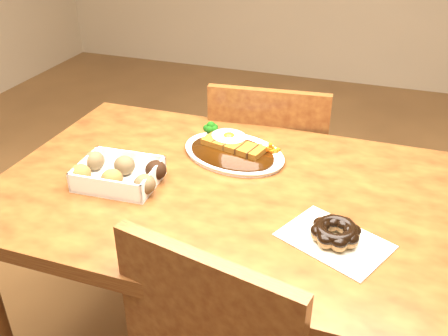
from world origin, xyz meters
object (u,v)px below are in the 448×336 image
(chair_far, at_px, (269,176))
(katsu_curry_plate, at_px, (233,150))
(pon_de_ring, at_px, (335,233))
(donut_box, at_px, (118,173))
(table, at_px, (224,217))

(chair_far, xyz_separation_m, katsu_curry_plate, (-0.03, -0.36, 0.29))
(pon_de_ring, bearing_deg, donut_box, 173.82)
(katsu_curry_plate, bearing_deg, pon_de_ring, -42.38)
(pon_de_ring, bearing_deg, chair_far, 114.93)
(chair_far, height_order, katsu_curry_plate, chair_far)
(table, distance_m, pon_de_ring, 0.36)
(katsu_curry_plate, xyz_separation_m, donut_box, (-0.24, -0.25, 0.01))
(table, bearing_deg, chair_far, 90.58)
(chair_far, height_order, pon_de_ring, chair_far)
(katsu_curry_plate, xyz_separation_m, pon_de_ring, (0.34, -0.31, 0.01))
(table, distance_m, donut_box, 0.31)
(katsu_curry_plate, bearing_deg, chair_far, 85.31)
(katsu_curry_plate, height_order, pon_de_ring, katsu_curry_plate)
(table, height_order, katsu_curry_plate, katsu_curry_plate)
(chair_far, relative_size, donut_box, 3.58)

